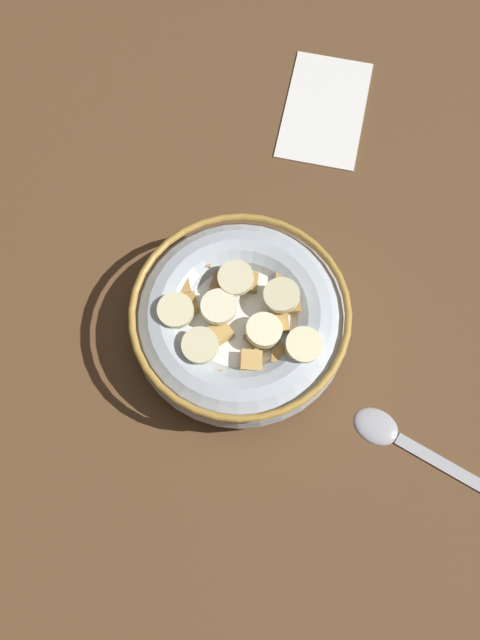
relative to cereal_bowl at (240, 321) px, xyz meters
The scene contains 4 objects.
ground_plane 3.77cm from the cereal_bowl, 132.93° to the right, with size 122.62×122.62×2.00cm, color brown.
cereal_bowl is the anchor object (origin of this frame).
spoon 16.35cm from the cereal_bowl, 66.56° to the left, with size 6.67×14.71×0.80cm.
folded_napkin 24.79cm from the cereal_bowl, behind, with size 12.83×7.70×0.30cm, color white.
Camera 1 is at (20.52, 4.42, 57.79)cm, focal length 40.04 mm.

